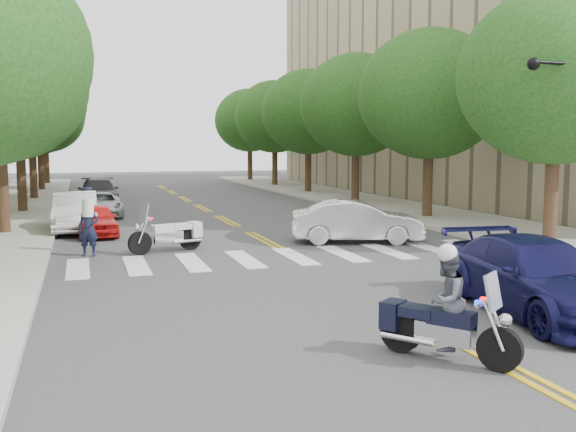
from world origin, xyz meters
name	(u,v)px	position (x,y,z in m)	size (l,w,h in m)	color
ground	(395,309)	(0.00, 0.00, 0.00)	(140.00, 140.00, 0.00)	#38383A
sidewalk_left	(8,213)	(-9.50, 22.00, 0.07)	(5.00, 60.00, 0.15)	#9E9991
sidewalk_right	(366,202)	(9.50, 22.00, 0.07)	(5.00, 60.00, 0.15)	#9E9991
building_right	(562,34)	(26.00, 26.00, 11.00)	(26.00, 44.00, 22.00)	tan
tree_l_2	(18,98)	(-8.80, 22.00, 5.55)	(6.40, 6.40, 8.45)	#382316
tree_l_3	(30,107)	(-8.80, 30.00, 5.55)	(6.40, 6.40, 8.45)	#382316
tree_l_4	(39,114)	(-8.80, 38.00, 5.55)	(6.40, 6.40, 8.45)	#382316
tree_l_5	(45,118)	(-8.80, 46.00, 5.55)	(6.40, 6.40, 8.45)	#382316
tree_r_0	(556,76)	(8.80, 6.00, 5.55)	(6.40, 6.40, 8.45)	#382316
tree_r_1	(430,95)	(8.80, 14.00, 5.55)	(6.40, 6.40, 8.45)	#382316
tree_r_2	(356,105)	(8.80, 22.00, 5.55)	(6.40, 6.40, 8.45)	#382316
tree_r_3	(308,112)	(8.80, 30.00, 5.55)	(6.40, 6.40, 8.45)	#382316
tree_r_4	(275,117)	(8.80, 38.00, 5.55)	(6.40, 6.40, 8.45)	#382316
tree_r_5	(250,120)	(8.80, 46.00, 5.55)	(6.40, 6.40, 8.45)	#382316
motorcycle_police	(443,308)	(-0.76, -3.01, 0.82)	(1.57, 1.95, 1.84)	black
motorcycle_parked	(172,234)	(-3.38, 8.56, 0.55)	(2.38, 1.13, 1.59)	black
officer_standing	(89,229)	(-5.87, 8.50, 0.83)	(0.61, 0.40, 1.67)	black
convertible	(357,221)	(2.91, 8.50, 0.73)	(1.55, 4.44, 1.46)	silver
sedan_blue	(537,277)	(2.50, -1.15, 0.74)	(2.08, 5.13, 1.49)	#0F0E3E
parked_car_a	(96,220)	(-5.56, 13.00, 0.59)	(1.40, 3.48, 1.19)	red
parked_car_b	(75,212)	(-6.30, 14.50, 0.76)	(1.60, 4.59, 1.51)	white
parked_car_c	(101,205)	(-5.20, 19.50, 0.56)	(1.87, 4.05, 1.13)	silver
parked_car_d	(98,193)	(-5.20, 24.77, 0.75)	(2.10, 5.16, 1.50)	black
parked_car_e	(95,185)	(-5.20, 34.00, 0.63)	(1.48, 3.68, 1.25)	#A2A1A7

